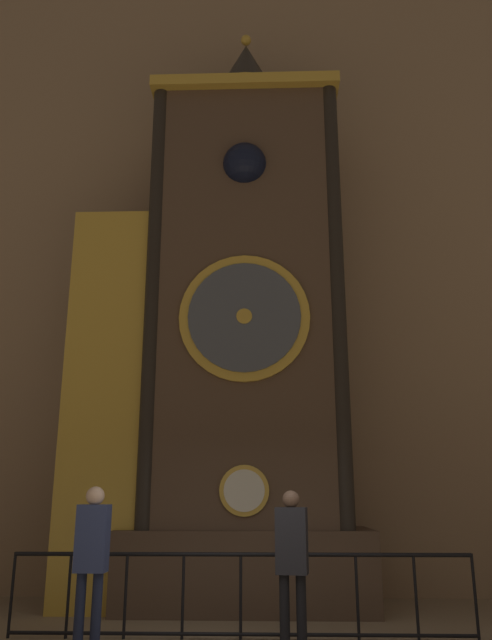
% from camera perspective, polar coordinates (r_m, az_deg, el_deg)
% --- Properties ---
extents(cathedral_back_wall, '(24.00, 0.32, 12.67)m').
position_cam_1_polar(cathedral_back_wall, '(12.26, 0.69, 6.76)').
color(cathedral_back_wall, '#997A5B').
rests_on(cathedral_back_wall, ground_plane).
extents(clock_tower, '(4.71, 1.81, 10.10)m').
position_cam_1_polar(clock_tower, '(10.31, -2.21, -1.46)').
color(clock_tower, brown).
rests_on(clock_tower, ground_plane).
extents(railing_fence, '(5.57, 0.05, 0.97)m').
position_cam_1_polar(railing_fence, '(8.11, -0.49, -23.47)').
color(railing_fence, black).
rests_on(railing_fence, ground_plane).
extents(visitor_near, '(0.34, 0.23, 1.73)m').
position_cam_1_polar(visitor_near, '(7.47, -13.92, -19.85)').
color(visitor_near, '#1B213A').
rests_on(visitor_near, ground_plane).
extents(visitor_far, '(0.37, 0.27, 1.68)m').
position_cam_1_polar(visitor_far, '(7.31, 4.22, -20.60)').
color(visitor_far, black).
rests_on(visitor_far, ground_plane).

